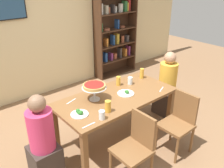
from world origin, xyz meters
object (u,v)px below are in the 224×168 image
(diner_head_east, at_px, (167,88))
(salad_plate_near_diner, at_px, (126,93))
(beer_glass_amber_tall, at_px, (108,106))
(television, at_px, (5,7))
(diner_head_west, at_px, (43,145))
(beer_glass_amber_spare, at_px, (142,73))
(deep_dish_pizza_stand, at_px, (94,87))
(water_glass_clear_far, at_px, (130,81))
(water_glass_clear_near, at_px, (102,115))
(dining_table, at_px, (116,101))
(cutlery_fork_near, at_px, (89,125))
(chair_near_left, at_px, (136,145))
(cutlery_knife_near, at_px, (71,101))
(beer_glass_amber_short, at_px, (118,81))
(salad_plate_far_diner, at_px, (79,113))
(cutlery_fork_far, at_px, (161,89))
(chair_near_right, at_px, (179,120))
(bookshelf, at_px, (114,27))

(diner_head_east, distance_m, salad_plate_near_diner, 1.06)
(beer_glass_amber_tall, bearing_deg, television, 97.28)
(diner_head_west, relative_size, beer_glass_amber_spare, 6.91)
(deep_dish_pizza_stand, relative_size, water_glass_clear_far, 2.89)
(diner_head_east, distance_m, water_glass_clear_near, 1.75)
(dining_table, bearing_deg, salad_plate_near_diner, -16.72)
(deep_dish_pizza_stand, bearing_deg, cutlery_fork_near, -132.86)
(cutlery_fork_near, bearing_deg, water_glass_clear_near, 1.07)
(chair_near_left, relative_size, water_glass_clear_far, 7.46)
(beer_glass_amber_tall, height_order, cutlery_knife_near, beer_glass_amber_tall)
(diner_head_east, relative_size, beer_glass_amber_short, 7.93)
(cutlery_knife_near, bearing_deg, salad_plate_far_diner, 56.85)
(beer_glass_amber_short, height_order, cutlery_fork_near, beer_glass_amber_short)
(cutlery_fork_near, height_order, cutlery_fork_far, same)
(diner_head_west, relative_size, beer_glass_amber_tall, 7.48)
(chair_near_right, height_order, deep_dish_pizza_stand, deep_dish_pizza_stand)
(beer_glass_amber_spare, distance_m, water_glass_clear_near, 1.36)
(television, xyz_separation_m, diner_head_west, (-0.50, -2.12, -1.31))
(chair_near_left, bearing_deg, beer_glass_amber_short, -30.80)
(chair_near_right, height_order, cutlery_fork_near, chair_near_right)
(diner_head_east, xyz_separation_m, deep_dish_pizza_stand, (-1.47, 0.12, 0.44))
(deep_dish_pizza_stand, xyz_separation_m, beer_glass_amber_spare, (1.03, 0.09, -0.11))
(beer_glass_amber_short, bearing_deg, cutlery_fork_near, -149.13)
(chair_near_left, bearing_deg, dining_table, -24.13)
(television, bearing_deg, bookshelf, -2.35)
(beer_glass_amber_short, height_order, water_glass_clear_far, beer_glass_amber_short)
(bookshelf, distance_m, beer_glass_amber_spare, 2.08)
(salad_plate_far_diner, xyz_separation_m, water_glass_clear_far, (1.09, 0.23, 0.04))
(television, xyz_separation_m, beer_glass_amber_short, (0.92, -1.86, -0.98))
(diner_head_west, height_order, beer_glass_amber_short, diner_head_west)
(deep_dish_pizza_stand, bearing_deg, dining_table, -21.15)
(salad_plate_far_diner, bearing_deg, water_glass_clear_far, 12.05)
(television, xyz_separation_m, water_glass_clear_near, (0.14, -2.44, -1.00))
(salad_plate_far_diner, relative_size, cutlery_fork_near, 1.24)
(television, relative_size, salad_plate_near_diner, 2.93)
(television, distance_m, cutlery_knife_near, 2.11)
(salad_plate_near_diner, bearing_deg, television, 110.58)
(bookshelf, bearing_deg, dining_table, -130.04)
(dining_table, distance_m, beer_glass_amber_tall, 0.47)
(diner_head_west, height_order, salad_plate_near_diner, diner_head_west)
(beer_glass_amber_tall, height_order, beer_glass_amber_spare, beer_glass_amber_spare)
(television, distance_m, beer_glass_amber_short, 2.30)
(diner_head_west, height_order, salad_plate_far_diner, diner_head_west)
(diner_head_west, relative_size, cutlery_fork_far, 6.39)
(diner_head_east, xyz_separation_m, chair_near_right, (-0.67, -0.74, -0.01))
(beer_glass_amber_short, bearing_deg, salad_plate_far_diner, -160.85)
(water_glass_clear_near, bearing_deg, salad_plate_near_diner, 23.26)
(bookshelf, relative_size, cutlery_fork_far, 12.29)
(deep_dish_pizza_stand, bearing_deg, chair_near_right, -46.92)
(salad_plate_far_diner, distance_m, cutlery_knife_near, 0.37)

